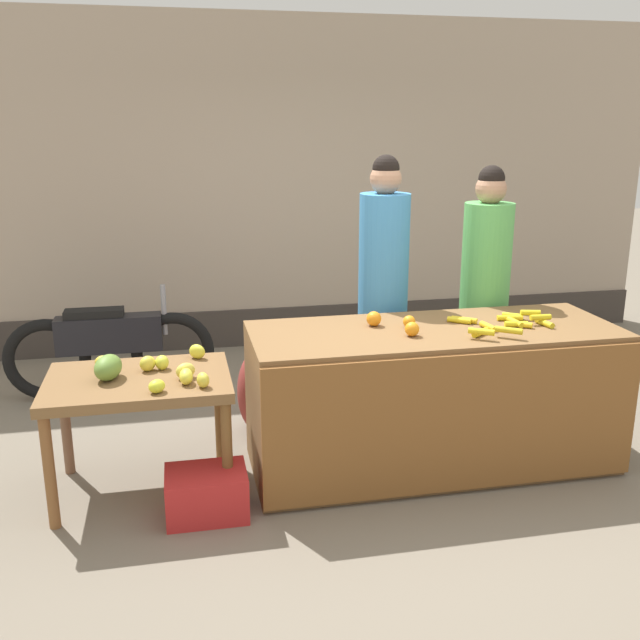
# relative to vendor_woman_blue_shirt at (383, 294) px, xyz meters

# --- Properties ---
(ground_plane) EXTENTS (24.00, 24.00, 0.00)m
(ground_plane) POSITION_rel_vendor_woman_blue_shirt_xyz_m (-0.24, -0.66, -0.95)
(ground_plane) COLOR #756B5B
(market_wall_back) EXTENTS (7.12, 0.23, 3.02)m
(market_wall_back) POSITION_rel_vendor_woman_blue_shirt_xyz_m (-0.24, 2.13, 0.53)
(market_wall_back) COLOR tan
(market_wall_back) RESTS_ON ground
(fruit_stall_counter) EXTENTS (2.24, 0.85, 0.88)m
(fruit_stall_counter) POSITION_rel_vendor_woman_blue_shirt_xyz_m (0.13, -0.67, -0.51)
(fruit_stall_counter) COLOR brown
(fruit_stall_counter) RESTS_ON ground
(side_table_wooden) EXTENTS (1.03, 0.73, 0.70)m
(side_table_wooden) POSITION_rel_vendor_woman_blue_shirt_xyz_m (-1.63, -0.66, -0.34)
(side_table_wooden) COLOR brown
(side_table_wooden) RESTS_ON ground
(banana_bunch_pile) EXTENTS (0.62, 0.50, 0.07)m
(banana_bunch_pile) POSITION_rel_vendor_woman_blue_shirt_xyz_m (0.55, -0.72, -0.04)
(banana_bunch_pile) COLOR gold
(banana_bunch_pile) RESTS_ON fruit_stall_counter
(orange_pile) EXTENTS (0.28, 0.34, 0.09)m
(orange_pile) POSITION_rel_vendor_woman_blue_shirt_xyz_m (-0.11, -0.64, -0.02)
(orange_pile) COLOR orange
(orange_pile) RESTS_ON fruit_stall_counter
(mango_papaya_pile) EXTENTS (0.66, 0.65, 0.14)m
(mango_papaya_pile) POSITION_rel_vendor_woman_blue_shirt_xyz_m (-1.62, -0.65, -0.20)
(mango_papaya_pile) COLOR yellow
(mango_papaya_pile) RESTS_ON side_table_wooden
(vendor_woman_blue_shirt) EXTENTS (0.34, 0.34, 1.88)m
(vendor_woman_blue_shirt) POSITION_rel_vendor_woman_blue_shirt_xyz_m (0.00, 0.00, 0.00)
(vendor_woman_blue_shirt) COLOR #33333D
(vendor_woman_blue_shirt) RESTS_ON ground
(vendor_woman_green_shirt) EXTENTS (0.34, 0.34, 1.81)m
(vendor_woman_green_shirt) POSITION_rel_vendor_woman_blue_shirt_xyz_m (0.73, -0.04, -0.04)
(vendor_woman_green_shirt) COLOR #33333D
(vendor_woman_green_shirt) RESTS_ON ground
(parked_motorcycle) EXTENTS (1.60, 0.18, 0.88)m
(parked_motorcycle) POSITION_rel_vendor_woman_blue_shirt_xyz_m (-1.92, 0.94, -0.55)
(parked_motorcycle) COLOR black
(parked_motorcycle) RESTS_ON ground
(produce_crate) EXTENTS (0.44, 0.32, 0.26)m
(produce_crate) POSITION_rel_vendor_woman_blue_shirt_xyz_m (-1.29, -1.01, -0.82)
(produce_crate) COLOR red
(produce_crate) RESTS_ON ground
(produce_sack) EXTENTS (0.42, 0.45, 0.60)m
(produce_sack) POSITION_rel_vendor_woman_blue_shirt_xyz_m (-0.86, 0.02, -0.65)
(produce_sack) COLOR maroon
(produce_sack) RESTS_ON ground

